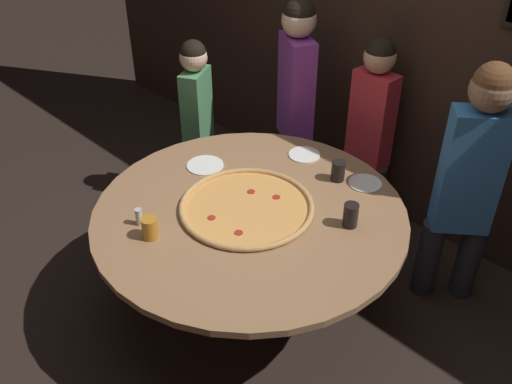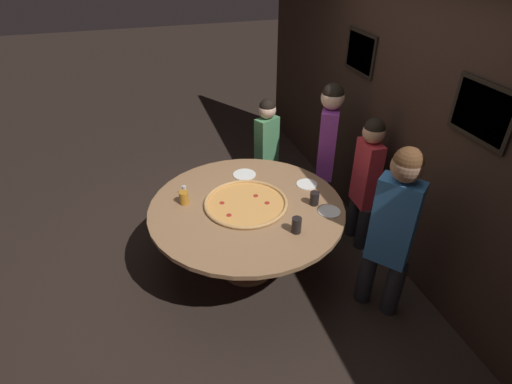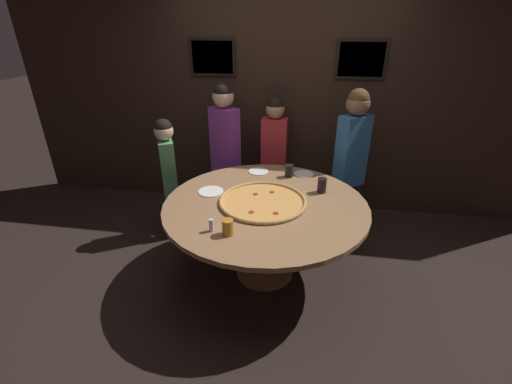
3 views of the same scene
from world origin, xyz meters
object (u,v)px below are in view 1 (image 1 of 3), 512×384
(diner_centre_back, at_px, (371,123))
(diner_side_right, at_px, (197,115))
(white_plate_near_front, at_px, (365,183))
(drink_cup_centre_back, at_px, (338,171))
(drink_cup_near_right, at_px, (351,215))
(dining_table, at_px, (250,227))
(drink_cup_beside_pizza, at_px, (150,228))
(diner_side_left, at_px, (469,177))
(condiment_shaker, at_px, (139,217))
(diner_far_right, at_px, (296,93))
(white_plate_right_side, at_px, (205,165))
(giant_pizza, at_px, (246,207))
(white_plate_far_back, at_px, (304,155))

(diner_centre_back, bearing_deg, diner_side_right, 36.27)
(white_plate_near_front, xyz_separation_m, diner_centre_back, (-0.36, 0.56, 0.04))
(drink_cup_centre_back, bearing_deg, drink_cup_near_right, -43.47)
(dining_table, height_order, drink_cup_beside_pizza, drink_cup_beside_pizza)
(diner_side_left, bearing_deg, dining_table, 11.95)
(drink_cup_near_right, height_order, diner_side_right, diner_side_right)
(dining_table, relative_size, drink_cup_near_right, 12.76)
(white_plate_near_front, height_order, diner_side_left, diner_side_left)
(drink_cup_centre_back, xyz_separation_m, condiment_shaker, (-0.48, -1.06, -0.01))
(dining_table, height_order, white_plate_near_front, white_plate_near_front)
(drink_cup_near_right, bearing_deg, diner_far_right, 143.95)
(white_plate_right_side, xyz_separation_m, diner_centre_back, (0.44, 1.09, 0.04))
(diner_side_right, relative_size, diner_centre_back, 0.92)
(diner_side_left, xyz_separation_m, diner_centre_back, (-0.83, 0.27, -0.09))
(drink_cup_beside_pizza, height_order, drink_cup_centre_back, drink_cup_centre_back)
(giant_pizza, bearing_deg, white_plate_far_back, 102.02)
(drink_cup_near_right, height_order, condiment_shaker, drink_cup_near_right)
(white_plate_right_side, xyz_separation_m, diner_side_right, (-0.57, 0.43, -0.02))
(dining_table, relative_size, white_plate_near_front, 8.91)
(diner_far_right, bearing_deg, diner_side_right, 76.22)
(white_plate_right_side, bearing_deg, diner_side_left, 32.69)
(diner_side_left, relative_size, diner_side_right, 1.21)
(drink_cup_centre_back, relative_size, white_plate_right_side, 0.54)
(drink_cup_near_right, relative_size, white_plate_near_front, 0.70)
(drink_cup_beside_pizza, bearing_deg, diner_centre_back, 85.58)
(white_plate_far_back, xyz_separation_m, diner_side_right, (-0.92, -0.09, -0.02))
(dining_table, xyz_separation_m, giant_pizza, (-0.02, -0.00, 0.13))
(condiment_shaker, relative_size, diner_side_left, 0.06)
(condiment_shaker, bearing_deg, white_plate_right_side, 106.58)
(white_plate_far_back, height_order, diner_far_right, diner_far_right)
(condiment_shaker, distance_m, diner_centre_back, 1.73)
(drink_cup_near_right, distance_m, white_plate_far_back, 0.73)
(white_plate_right_side, bearing_deg, diner_far_right, 95.70)
(white_plate_near_front, relative_size, diner_side_left, 0.13)
(drink_cup_near_right, xyz_separation_m, condiment_shaker, (-0.79, -0.77, -0.02))
(drink_cup_near_right, xyz_separation_m, white_plate_near_front, (-0.17, 0.37, -0.06))
(drink_cup_beside_pizza, relative_size, diner_side_left, 0.08)
(dining_table, height_order, white_plate_right_side, white_plate_right_side)
(giant_pizza, bearing_deg, diner_side_left, 50.25)
(white_plate_far_back, height_order, diner_side_left, diner_side_left)
(condiment_shaker, relative_size, diner_centre_back, 0.07)
(white_plate_far_back, xyz_separation_m, white_plate_near_front, (0.46, 0.01, 0.00))
(giant_pizza, distance_m, diner_centre_back, 1.22)
(giant_pizza, distance_m, diner_far_right, 1.22)
(white_plate_right_side, height_order, diner_far_right, diner_far_right)
(diner_side_right, bearing_deg, white_plate_right_side, -153.42)
(white_plate_far_back, xyz_separation_m, diner_side_left, (0.93, 0.30, 0.13))
(giant_pizza, distance_m, diner_side_right, 1.20)
(diner_side_left, height_order, diner_side_right, diner_side_left)
(white_plate_far_back, bearing_deg, dining_table, -75.85)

